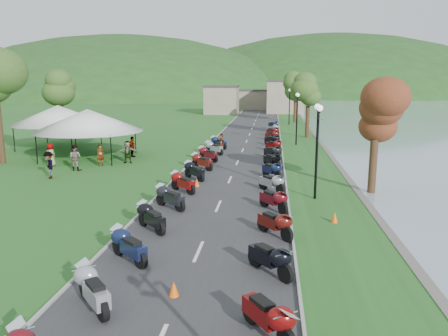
{
  "coord_description": "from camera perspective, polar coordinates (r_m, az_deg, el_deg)",
  "views": [
    {
      "loc": [
        2.64,
        -5.13,
        6.29
      ],
      "look_at": [
        -0.09,
        19.42,
        1.3
      ],
      "focal_mm": 35.0,
      "sensor_mm": 36.0,
      "label": 1
    }
  ],
  "objects": [
    {
      "name": "road",
      "position": [
        45.65,
        2.96,
        3.49
      ],
      "size": [
        7.0,
        120.0,
        0.02
      ],
      "primitive_type": "cube",
      "color": "#353537",
      "rests_on": "ground"
    },
    {
      "name": "hills_backdrop",
      "position": [
        205.25,
        5.67,
        9.6
      ],
      "size": [
        360.0,
        120.0,
        76.0
      ],
      "primitive_type": null,
      "color": "#285621",
      "rests_on": "ground"
    },
    {
      "name": "far_building",
      "position": [
        90.33,
        3.42,
        8.99
      ],
      "size": [
        18.0,
        16.0,
        5.0
      ],
      "primitive_type": "cube",
      "color": "gray",
      "rests_on": "ground"
    },
    {
      "name": "moto_row_left",
      "position": [
        20.3,
        -8.07,
        -5.12
      ],
      "size": [
        2.6,
        44.61,
        1.1
      ],
      "primitive_type": null,
      "color": "#331411",
      "rests_on": "ground"
    },
    {
      "name": "moto_row_right",
      "position": [
        33.89,
        6.38,
        1.59
      ],
      "size": [
        2.6,
        49.44,
        1.1
      ],
      "primitive_type": null,
      "color": "#331411",
      "rests_on": "ground"
    },
    {
      "name": "vendor_tent_main",
      "position": [
        37.22,
        -17.24,
        4.29
      ],
      "size": [
        5.87,
        5.87,
        4.0
      ],
      "primitive_type": null,
      "color": "silver",
      "rests_on": "ground"
    },
    {
      "name": "vendor_tent_side",
      "position": [
        44.07,
        -20.71,
        5.1
      ],
      "size": [
        5.73,
        5.73,
        4.0
      ],
      "primitive_type": null,
      "color": "silver",
      "rests_on": "ground"
    },
    {
      "name": "tree_lakeside",
      "position": [
        25.67,
        19.14,
        4.46
      ],
      "size": [
        2.49,
        2.49,
        6.92
      ],
      "primitive_type": null,
      "color": "#416826",
      "rests_on": "ground"
    },
    {
      "name": "pedestrian_a",
      "position": [
        33.82,
        -15.76,
        0.26
      ],
      "size": [
        0.72,
        0.73,
        1.63
      ],
      "primitive_type": "imported",
      "rotation": [
        0.0,
        0.0,
        0.83
      ],
      "color": "slate",
      "rests_on": "ground"
    },
    {
      "name": "pedestrian_b",
      "position": [
        32.71,
        -18.76,
        -0.28
      ],
      "size": [
        0.96,
        0.63,
        1.83
      ],
      "primitive_type": "imported",
      "rotation": [
        0.0,
        0.0,
        2.98
      ],
      "color": "slate",
      "rests_on": "ground"
    },
    {
      "name": "pedestrian_c",
      "position": [
        30.61,
        -21.76,
        -1.27
      ],
      "size": [
        1.02,
        1.22,
        1.78
      ],
      "primitive_type": "imported",
      "rotation": [
        0.0,
        0.0,
        5.28
      ],
      "color": "slate",
      "rests_on": "ground"
    },
    {
      "name": "traffic_cone_near",
      "position": [
        13.43,
        -6.58,
        -15.38
      ],
      "size": [
        0.32,
        0.32,
        0.5
      ],
      "primitive_type": "cone",
      "color": "#F2590C",
      "rests_on": "ground"
    }
  ]
}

